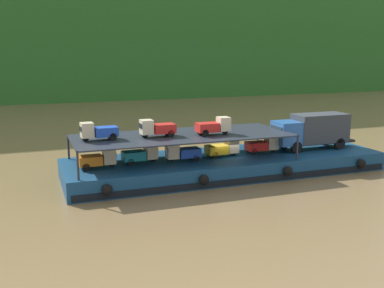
{
  "coord_description": "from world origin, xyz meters",
  "views": [
    {
      "loc": [
        -15.49,
        -33.98,
        10.16
      ],
      "look_at": [
        -2.99,
        0.0,
        2.7
      ],
      "focal_mm": 42.97,
      "sensor_mm": 36.0,
      "label": 1
    }
  ],
  "objects_px": {
    "cargo_barge": "(226,164)",
    "mini_truck_lower_stern": "(98,159)",
    "mini_truck_lower_bow": "(262,145)",
    "mini_truck_upper_stern": "(98,131)",
    "mini_truck_upper_fore": "(214,126)",
    "covered_lorry": "(312,130)",
    "mini_truck_upper_mid": "(157,128)",
    "mini_truck_lower_aft": "(141,154)",
    "mini_truck_lower_mid": "(182,152)",
    "mini_truck_lower_fore": "(223,148)"
  },
  "relations": [
    {
      "from": "cargo_barge",
      "to": "mini_truck_upper_fore",
      "type": "distance_m",
      "value": 3.8
    },
    {
      "from": "mini_truck_lower_bow",
      "to": "mini_truck_lower_mid",
      "type": "bearing_deg",
      "value": -176.91
    },
    {
      "from": "cargo_barge",
      "to": "mini_truck_lower_aft",
      "type": "distance_m",
      "value": 7.39
    },
    {
      "from": "cargo_barge",
      "to": "mini_truck_lower_fore",
      "type": "height_order",
      "value": "mini_truck_lower_fore"
    },
    {
      "from": "covered_lorry",
      "to": "mini_truck_upper_stern",
      "type": "xyz_separation_m",
      "value": [
        -18.68,
        0.26,
        1.0
      ]
    },
    {
      "from": "mini_truck_upper_fore",
      "to": "mini_truck_lower_mid",
      "type": "bearing_deg",
      "value": 173.18
    },
    {
      "from": "cargo_barge",
      "to": "covered_lorry",
      "type": "relative_size",
      "value": 3.37
    },
    {
      "from": "mini_truck_upper_mid",
      "to": "mini_truck_upper_fore",
      "type": "bearing_deg",
      "value": -8.51
    },
    {
      "from": "mini_truck_lower_mid",
      "to": "mini_truck_lower_fore",
      "type": "xyz_separation_m",
      "value": [
        3.62,
        0.3,
        0.0
      ]
    },
    {
      "from": "covered_lorry",
      "to": "mini_truck_lower_stern",
      "type": "height_order",
      "value": "covered_lorry"
    },
    {
      "from": "mini_truck_lower_mid",
      "to": "mini_truck_upper_mid",
      "type": "bearing_deg",
      "value": 169.29
    },
    {
      "from": "mini_truck_upper_stern",
      "to": "mini_truck_upper_fore",
      "type": "xyz_separation_m",
      "value": [
        8.99,
        -0.85,
        0.0
      ]
    },
    {
      "from": "cargo_barge",
      "to": "mini_truck_lower_aft",
      "type": "relative_size",
      "value": 9.48
    },
    {
      "from": "mini_truck_lower_aft",
      "to": "mini_truck_upper_stern",
      "type": "xyz_separation_m",
      "value": [
        -3.16,
        0.07,
        2.0
      ]
    },
    {
      "from": "mini_truck_upper_mid",
      "to": "mini_truck_lower_bow",
      "type": "bearing_deg",
      "value": 0.17
    },
    {
      "from": "mini_truck_lower_stern",
      "to": "mini_truck_upper_fore",
      "type": "relative_size",
      "value": 1.0
    },
    {
      "from": "mini_truck_lower_fore",
      "to": "mini_truck_upper_fore",
      "type": "distance_m",
      "value": 2.34
    },
    {
      "from": "mini_truck_lower_fore",
      "to": "mini_truck_upper_fore",
      "type": "bearing_deg",
      "value": -150.44
    },
    {
      "from": "mini_truck_upper_stern",
      "to": "mini_truck_lower_stern",
      "type": "bearing_deg",
      "value": -111.06
    },
    {
      "from": "mini_truck_lower_stern",
      "to": "mini_truck_lower_fore",
      "type": "bearing_deg",
      "value": 1.55
    },
    {
      "from": "covered_lorry",
      "to": "mini_truck_lower_stern",
      "type": "bearing_deg",
      "value": -179.19
    },
    {
      "from": "cargo_barge",
      "to": "covered_lorry",
      "type": "height_order",
      "value": "covered_lorry"
    },
    {
      "from": "mini_truck_lower_aft",
      "to": "mini_truck_upper_mid",
      "type": "height_order",
      "value": "mini_truck_upper_mid"
    },
    {
      "from": "mini_truck_lower_aft",
      "to": "mini_truck_lower_bow",
      "type": "height_order",
      "value": "same"
    },
    {
      "from": "mini_truck_lower_aft",
      "to": "mini_truck_upper_mid",
      "type": "distance_m",
      "value": 2.4
    },
    {
      "from": "covered_lorry",
      "to": "mini_truck_lower_mid",
      "type": "bearing_deg",
      "value": -178.65
    },
    {
      "from": "covered_lorry",
      "to": "mini_truck_lower_fore",
      "type": "distance_m",
      "value": 8.68
    },
    {
      "from": "mini_truck_lower_aft",
      "to": "mini_truck_lower_stern",
      "type": "bearing_deg",
      "value": -172.25
    },
    {
      "from": "mini_truck_upper_stern",
      "to": "mini_truck_lower_aft",
      "type": "bearing_deg",
      "value": -1.24
    },
    {
      "from": "cargo_barge",
      "to": "mini_truck_lower_stern",
      "type": "relative_size",
      "value": 9.63
    },
    {
      "from": "mini_truck_upper_mid",
      "to": "mini_truck_lower_mid",
      "type": "bearing_deg",
      "value": -10.71
    },
    {
      "from": "mini_truck_lower_stern",
      "to": "mini_truck_lower_fore",
      "type": "relative_size",
      "value": 0.99
    },
    {
      "from": "mini_truck_lower_bow",
      "to": "mini_truck_upper_stern",
      "type": "height_order",
      "value": "mini_truck_upper_stern"
    },
    {
      "from": "covered_lorry",
      "to": "mini_truck_upper_mid",
      "type": "distance_m",
      "value": 14.23
    },
    {
      "from": "mini_truck_lower_aft",
      "to": "mini_truck_upper_stern",
      "type": "distance_m",
      "value": 3.74
    },
    {
      "from": "cargo_barge",
      "to": "mini_truck_lower_fore",
      "type": "distance_m",
      "value": 1.49
    },
    {
      "from": "mini_truck_lower_fore",
      "to": "mini_truck_upper_stern",
      "type": "bearing_deg",
      "value": 178.58
    },
    {
      "from": "mini_truck_lower_aft",
      "to": "covered_lorry",
      "type": "bearing_deg",
      "value": -0.7
    },
    {
      "from": "mini_truck_lower_stern",
      "to": "mini_truck_lower_mid",
      "type": "bearing_deg",
      "value": -0.18
    },
    {
      "from": "mini_truck_lower_bow",
      "to": "mini_truck_lower_aft",
      "type": "bearing_deg",
      "value": 179.56
    },
    {
      "from": "covered_lorry",
      "to": "mini_truck_lower_stern",
      "type": "relative_size",
      "value": 2.86
    },
    {
      "from": "covered_lorry",
      "to": "mini_truck_lower_bow",
      "type": "relative_size",
      "value": 2.84
    },
    {
      "from": "covered_lorry",
      "to": "mini_truck_lower_mid",
      "type": "xyz_separation_m",
      "value": [
        -12.25,
        -0.29,
        -1.0
      ]
    },
    {
      "from": "mini_truck_lower_fore",
      "to": "mini_truck_lower_mid",
      "type": "bearing_deg",
      "value": -175.3
    },
    {
      "from": "covered_lorry",
      "to": "mini_truck_lower_stern",
      "type": "xyz_separation_m",
      "value": [
        -18.88,
        -0.27,
        -1.0
      ]
    },
    {
      "from": "mini_truck_upper_fore",
      "to": "mini_truck_lower_bow",
      "type": "bearing_deg",
      "value": 8.33
    },
    {
      "from": "cargo_barge",
      "to": "mini_truck_lower_bow",
      "type": "bearing_deg",
      "value": -0.68
    },
    {
      "from": "mini_truck_lower_mid",
      "to": "mini_truck_lower_fore",
      "type": "relative_size",
      "value": 0.99
    },
    {
      "from": "mini_truck_lower_mid",
      "to": "mini_truck_upper_fore",
      "type": "xyz_separation_m",
      "value": [
        2.56,
        -0.31,
        2.0
      ]
    },
    {
      "from": "mini_truck_upper_stern",
      "to": "mini_truck_upper_mid",
      "type": "distance_m",
      "value": 4.49
    }
  ]
}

